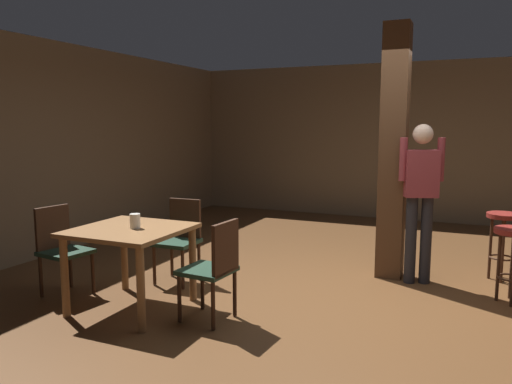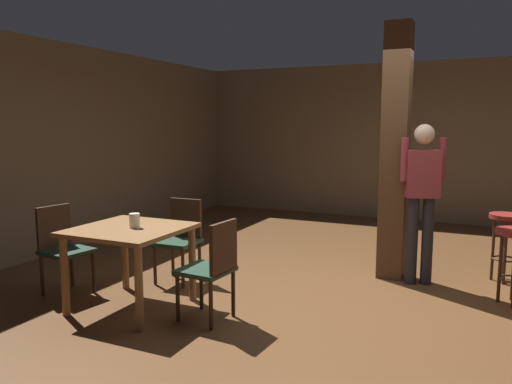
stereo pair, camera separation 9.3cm
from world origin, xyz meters
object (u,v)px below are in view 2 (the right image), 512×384
(chair_east, at_px, (213,265))
(chair_west, at_px, (62,245))
(dining_table, at_px, (130,241))
(bar_stool_mid, at_px, (506,231))
(napkin_cup, at_px, (135,221))
(chair_north, at_px, (181,235))
(standing_person, at_px, (422,192))

(chair_east, relative_size, chair_west, 1.00)
(chair_east, bearing_deg, dining_table, -177.83)
(chair_east, distance_m, bar_stool_mid, 3.30)
(dining_table, xyz_separation_m, napkin_cup, (0.05, 0.01, 0.19))
(chair_west, distance_m, bar_stool_mid, 4.71)
(chair_north, bearing_deg, dining_table, -87.92)
(chair_north, xyz_separation_m, bar_stool_mid, (3.24, 1.46, 0.06))
(dining_table, bearing_deg, chair_east, 2.17)
(chair_east, xyz_separation_m, napkin_cup, (-0.81, -0.02, 0.33))
(dining_table, distance_m, chair_north, 0.90)
(chair_east, distance_m, standing_person, 2.43)
(napkin_cup, relative_size, standing_person, 0.08)
(chair_west, distance_m, napkin_cup, 0.99)
(napkin_cup, distance_m, standing_person, 2.98)
(standing_person, relative_size, bar_stool_mid, 2.29)
(chair_east, bearing_deg, chair_north, 136.05)
(dining_table, distance_m, napkin_cup, 0.20)
(chair_west, relative_size, standing_person, 0.52)
(chair_west, height_order, napkin_cup, napkin_cup)
(chair_north, height_order, napkin_cup, napkin_cup)
(napkin_cup, bearing_deg, standing_person, 38.81)
(chair_east, distance_m, napkin_cup, 0.88)
(chair_east, height_order, bar_stool_mid, chair_east)
(napkin_cup, relative_size, bar_stool_mid, 0.18)
(napkin_cup, distance_m, bar_stool_mid, 3.94)
(dining_table, height_order, standing_person, standing_person)
(dining_table, bearing_deg, bar_stool_mid, 36.27)
(dining_table, relative_size, chair_east, 1.08)
(chair_north, distance_m, bar_stool_mid, 3.55)
(dining_table, xyz_separation_m, chair_east, (0.86, 0.03, -0.14))
(chair_east, relative_size, bar_stool_mid, 1.18)
(napkin_cup, height_order, bar_stool_mid, napkin_cup)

